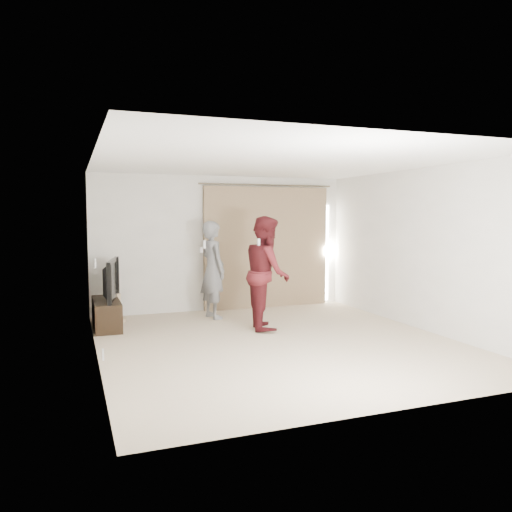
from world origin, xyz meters
The scene contains 10 objects.
floor centered at (0.00, 0.00, 0.00)m, with size 5.50×5.50×0.00m, color beige.
wall_back centered at (0.00, 2.75, 1.30)m, with size 5.00×0.04×2.60m, color silver.
wall_left centered at (-2.50, 0.00, 1.30)m, with size 0.04×5.50×2.60m.
ceiling centered at (0.00, 0.00, 2.60)m, with size 5.00×5.50×0.01m, color white.
curtain centered at (0.91, 2.68, 1.20)m, with size 2.80×0.11×2.46m.
tv_console centered at (-2.27, 1.86, 0.23)m, with size 0.41×1.19×0.46m, color black.
tv centered at (-2.27, 1.86, 0.79)m, with size 1.16×0.15×0.67m, color black.
scratching_post centered at (-2.10, 2.25, 0.20)m, with size 0.37×0.37×0.49m.
person_man centered at (-0.41, 2.00, 0.87)m, with size 0.54×0.71×1.74m.
person_woman centered at (0.19, 0.90, 0.92)m, with size 0.88×1.03×1.83m.
Camera 1 is at (-2.79, -6.56, 1.84)m, focal length 35.00 mm.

